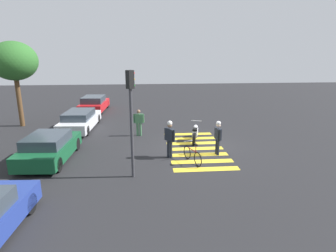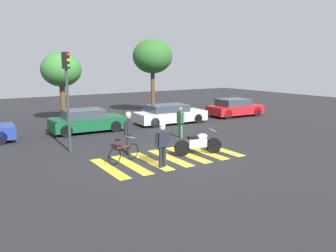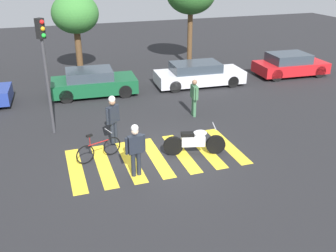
% 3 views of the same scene
% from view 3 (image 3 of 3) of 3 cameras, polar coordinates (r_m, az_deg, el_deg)
% --- Properties ---
extents(ground_plane, '(60.00, 60.00, 0.00)m').
position_cam_3_polar(ground_plane, '(12.84, -1.81, -4.73)').
color(ground_plane, '#232326').
extents(police_motorcycle, '(2.10, 0.81, 1.05)m').
position_cam_3_polar(police_motorcycle, '(12.85, 4.03, -2.41)').
color(police_motorcycle, black).
rests_on(police_motorcycle, ground_plane).
extents(leaning_bicycle, '(1.58, 0.66, 0.99)m').
position_cam_3_polar(leaning_bicycle, '(12.76, -10.50, -3.49)').
color(leaning_bicycle, black).
rests_on(leaning_bicycle, ground_plane).
extents(officer_on_foot, '(0.65, 0.26, 1.72)m').
position_cam_3_polar(officer_on_foot, '(11.38, -4.98, -3.20)').
color(officer_on_foot, '#1E232D').
rests_on(officer_on_foot, ground_plane).
extents(officer_by_motorcycle, '(0.55, 0.47, 1.84)m').
position_cam_3_polar(officer_by_motorcycle, '(13.45, -8.38, 1.47)').
color(officer_by_motorcycle, '#1E232D').
rests_on(officer_by_motorcycle, ground_plane).
extents(pedestrian_bystander, '(0.22, 0.65, 1.62)m').
position_cam_3_polar(pedestrian_bystander, '(15.89, 4.00, 4.62)').
color(pedestrian_bystander, '#3F724C').
rests_on(pedestrian_bystander, ground_plane).
extents(crosswalk_stripes, '(5.85, 2.93, 0.01)m').
position_cam_3_polar(crosswalk_stripes, '(12.84, -1.81, -4.71)').
color(crosswalk_stripes, yellow).
rests_on(crosswalk_stripes, ground_plane).
extents(car_green_compact, '(4.18, 2.11, 1.30)m').
position_cam_3_polar(car_green_compact, '(18.91, -11.31, 6.49)').
color(car_green_compact, black).
rests_on(car_green_compact, ground_plane).
extents(car_white_van, '(4.74, 2.06, 1.25)m').
position_cam_3_polar(car_white_van, '(20.10, 4.65, 7.84)').
color(car_white_van, black).
rests_on(car_white_van, ground_plane).
extents(car_red_convertible, '(4.14, 2.12, 1.30)m').
position_cam_3_polar(car_red_convertible, '(22.94, 18.06, 8.84)').
color(car_red_convertible, black).
rests_on(car_red_convertible, ground_plane).
extents(traffic_light_pole, '(0.34, 0.35, 4.33)m').
position_cam_3_polar(traffic_light_pole, '(14.33, -18.27, 9.63)').
color(traffic_light_pole, '#38383D').
rests_on(traffic_light_pole, ground_plane).
extents(street_tree_mid, '(2.58, 2.58, 4.56)m').
position_cam_3_polar(street_tree_mid, '(22.13, -13.93, 16.18)').
color(street_tree_mid, brown).
rests_on(street_tree_mid, ground_plane).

